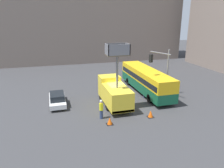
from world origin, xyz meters
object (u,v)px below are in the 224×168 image
object	(u,v)px
traffic_cone_mid_road	(110,121)
parked_car_curbside	(57,99)
road_worker_near_truck	(101,109)
city_bus	(146,79)
traffic_cone_near_truck	(151,114)
utility_truck	(114,92)
traffic_light_pole	(162,66)
road_worker_directing	(144,91)

from	to	relation	value
traffic_cone_mid_road	parked_car_curbside	xyz separation A→B (m)	(-4.40, 6.04, 0.39)
road_worker_near_truck	city_bus	bearing A→B (deg)	-98.41
traffic_cone_near_truck	utility_truck	bearing A→B (deg)	124.12
traffic_cone_mid_road	parked_car_curbside	size ratio (longest dim) A/B	0.16
traffic_cone_near_truck	traffic_cone_mid_road	bearing A→B (deg)	-175.37
traffic_cone_mid_road	city_bus	bearing A→B (deg)	47.17
parked_car_curbside	traffic_cone_near_truck	bearing A→B (deg)	-33.34
traffic_cone_mid_road	traffic_cone_near_truck	bearing A→B (deg)	4.63
utility_truck	parked_car_curbside	size ratio (longest dim) A/B	1.59
utility_truck	city_bus	world-z (taller)	utility_truck
traffic_light_pole	parked_car_curbside	xyz separation A→B (m)	(-12.27, 0.75, -3.18)
city_bus	traffic_cone_mid_road	xyz separation A→B (m)	(-6.90, -7.45, -1.44)
road_worker_near_truck	traffic_light_pole	bearing A→B (deg)	-112.78
utility_truck	road_worker_near_truck	size ratio (longest dim) A/B	3.57
utility_truck	road_worker_directing	size ratio (longest dim) A/B	3.95
traffic_cone_near_truck	traffic_cone_mid_road	world-z (taller)	traffic_cone_near_truck
utility_truck	road_worker_near_truck	xyz separation A→B (m)	(-2.12, -2.79, -0.64)
city_bus	parked_car_curbside	distance (m)	11.44
traffic_light_pole	parked_car_curbside	world-z (taller)	traffic_light_pole
city_bus	road_worker_directing	bearing A→B (deg)	139.70
city_bus	road_worker_directing	xyz separation A→B (m)	(-0.99, -1.87, -0.90)
utility_truck	traffic_cone_near_truck	distance (m)	4.81
road_worker_directing	traffic_cone_near_truck	world-z (taller)	road_worker_directing
city_bus	traffic_light_pole	size ratio (longest dim) A/B	2.00
road_worker_near_truck	utility_truck	bearing A→B (deg)	-85.15
traffic_cone_near_truck	traffic_cone_mid_road	xyz separation A→B (m)	(-4.26, -0.35, -0.01)
traffic_light_pole	traffic_cone_near_truck	distance (m)	7.08
road_worker_directing	traffic_cone_mid_road	bearing A→B (deg)	93.28
road_worker_directing	road_worker_near_truck	bearing A→B (deg)	83.23
city_bus	traffic_cone_mid_road	bearing A→B (deg)	124.64
traffic_light_pole	traffic_cone_near_truck	world-z (taller)	traffic_light_pole
utility_truck	traffic_cone_mid_road	world-z (taller)	utility_truck
city_bus	road_worker_directing	size ratio (longest dim) A/B	6.56
utility_truck	traffic_cone_mid_road	xyz separation A→B (m)	(-1.66, -4.18, -1.30)
road_worker_near_truck	traffic_cone_mid_road	distance (m)	1.61
parked_car_curbside	traffic_light_pole	bearing A→B (deg)	-3.51
city_bus	road_worker_near_truck	distance (m)	9.57
utility_truck	traffic_cone_mid_road	bearing A→B (deg)	-111.68
traffic_cone_mid_road	parked_car_curbside	distance (m)	7.48
utility_truck	road_worker_near_truck	world-z (taller)	utility_truck
traffic_cone_mid_road	road_worker_near_truck	bearing A→B (deg)	108.43
road_worker_near_truck	road_worker_directing	xyz separation A→B (m)	(6.38, 4.18, -0.11)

